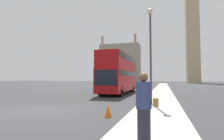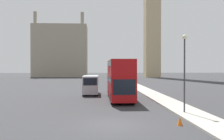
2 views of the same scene
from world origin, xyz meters
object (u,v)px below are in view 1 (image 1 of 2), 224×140
Objects in this scene: red_double_decker_bus at (119,72)px; white_van at (107,81)px; street_lamp at (150,41)px; pedestrian at (144,108)px.

white_van is (-3.48, 5.75, -1.15)m from red_double_decker_bus.
white_van is 16.85m from street_lamp.
street_lamp reaches higher than white_van.
pedestrian is at bearing -87.34° from street_lamp.
red_double_decker_bus is 1.79× the size of white_van.
white_van is 3.27× the size of pedestrian.
street_lamp is (4.37, -8.90, 1.62)m from red_double_decker_bus.
street_lamp is at bearing -63.87° from red_double_decker_bus.
red_double_decker_bus is at bearing -58.83° from white_van.
street_lamp is at bearing 92.66° from pedestrian.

